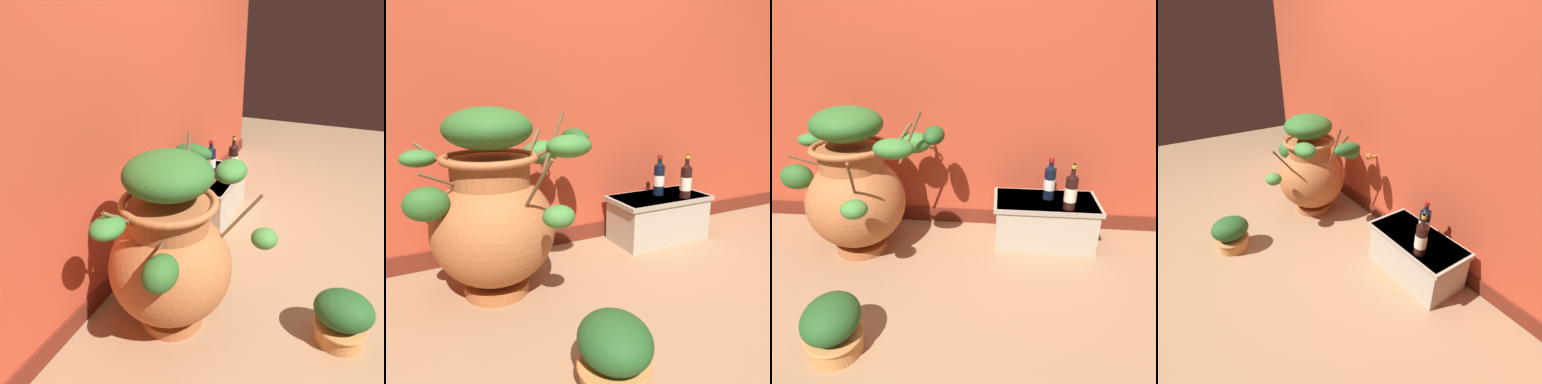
% 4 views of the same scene
% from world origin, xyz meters
% --- Properties ---
extents(ground_plane, '(7.00, 7.00, 0.00)m').
position_xyz_m(ground_plane, '(0.00, 0.00, 0.00)').
color(ground_plane, '#9E7A56').
extents(back_wall, '(4.40, 0.33, 2.60)m').
position_xyz_m(back_wall, '(-0.00, 1.20, 1.29)').
color(back_wall, '#B74228').
rests_on(back_wall, ground_plane).
extents(terracotta_urn, '(0.96, 0.79, 0.94)m').
position_xyz_m(terracotta_urn, '(-0.57, 0.67, 0.44)').
color(terracotta_urn, '#B26638').
rests_on(terracotta_urn, ground_plane).
extents(stone_ledge, '(0.68, 0.36, 0.31)m').
position_xyz_m(stone_ledge, '(0.62, 0.87, 0.17)').
color(stone_ledge, '#B2A893').
rests_on(stone_ledge, ground_plane).
extents(wine_bottle_left, '(0.07, 0.07, 0.28)m').
position_xyz_m(wine_bottle_left, '(0.64, 0.90, 0.44)').
color(wine_bottle_left, black).
rests_on(wine_bottle_left, stone_ledge).
extents(wine_bottle_middle, '(0.08, 0.08, 0.29)m').
position_xyz_m(wine_bottle_middle, '(0.75, 0.76, 0.44)').
color(wine_bottle_middle, black).
rests_on(wine_bottle_middle, stone_ledge).
extents(potted_shrub, '(0.26, 0.28, 0.28)m').
position_xyz_m(potted_shrub, '(-0.40, -0.16, 0.14)').
color(potted_shrub, '#D68E4C').
rests_on(potted_shrub, ground_plane).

